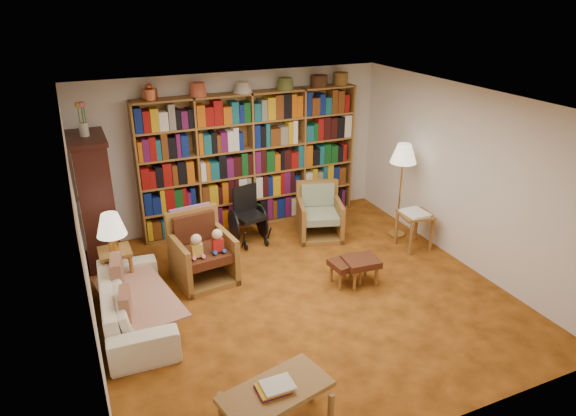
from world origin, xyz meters
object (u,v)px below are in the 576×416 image
footstool_a (346,265)px  coffee_table (276,395)px  sofa (135,302)px  side_table_lamp (116,262)px  armchair_sage (317,216)px  side_table_papers (415,220)px  armchair_leather (201,251)px  floor_lamp (403,157)px  wheelchair (248,216)px  footstool_b (361,263)px

footstool_a → coffee_table: (-1.81, -1.91, 0.11)m
sofa → side_table_lamp: (-0.10, 0.76, 0.17)m
armchair_sage → side_table_papers: bearing=-41.0°
armchair_leather → side_table_papers: bearing=-8.0°
armchair_leather → floor_lamp: floor_lamp is taller
armchair_leather → wheelchair: bearing=40.7°
coffee_table → wheelchair: bearing=74.0°
armchair_sage → footstool_b: armchair_sage is taller
side_table_lamp → coffee_table: 3.09m
floor_lamp → coffee_table: bearing=-138.9°
side_table_lamp → coffee_table: (1.00, -2.93, -0.06)m
side_table_lamp → footstool_a: size_ratio=1.40×
coffee_table → floor_lamp: bearing=41.1°
sofa → armchair_sage: armchair_sage is taller
sofa → side_table_lamp: bearing=9.8°
side_table_lamp → side_table_papers: size_ratio=1.04×
floor_lamp → footstool_a: (-1.49, -0.96, -1.03)m
wheelchair → footstool_a: bearing=-67.6°
side_table_papers → armchair_leather: bearing=172.0°
footstool_a → side_table_lamp: bearing=160.2°
armchair_sage → floor_lamp: bearing=-25.1°
footstool_b → side_table_lamp: bearing=159.9°
armchair_leather → footstool_b: (1.89, -1.04, -0.08)m
sofa → wheelchair: (1.97, 1.54, 0.12)m
wheelchair → coffee_table: wheelchair is taller
armchair_sage → floor_lamp: size_ratio=0.58×
wheelchair → footstool_b: wheelchair is taller
wheelchair → coffee_table: (-1.07, -3.71, -0.00)m
sofa → floor_lamp: size_ratio=1.24×
floor_lamp → footstool_b: floor_lamp is taller
floor_lamp → footstool_b: size_ratio=3.19×
sofa → armchair_leather: (0.99, 0.71, 0.11)m
floor_lamp → footstool_b: (-1.31, -1.04, -1.00)m
sofa → side_table_papers: (4.18, 0.26, 0.19)m
armchair_leather → floor_lamp: bearing=0.1°
side_table_papers → coffee_table: bearing=-143.5°
armchair_sage → footstool_a: (-0.33, -1.51, -0.04)m
sofa → footstool_b: bearing=-94.2°
side_table_papers → floor_lamp: bearing=87.3°
floor_lamp → coffee_table: (-3.30, -2.88, -0.92)m
sofa → floor_lamp: (4.20, 0.71, 1.04)m
armchair_leather → armchair_sage: armchair_leather is taller
side_table_lamp → footstool_b: 3.18m
side_table_lamp → armchair_sage: armchair_sage is taller
footstool_a → footstool_b: (0.18, -0.08, 0.03)m
wheelchair → floor_lamp: (2.23, -0.83, 0.92)m
footstool_b → footstool_a: bearing=155.3°
sofa → footstool_a: sofa is taller
armchair_leather → footstool_b: 2.16m
side_table_lamp → footstool_a: 2.99m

